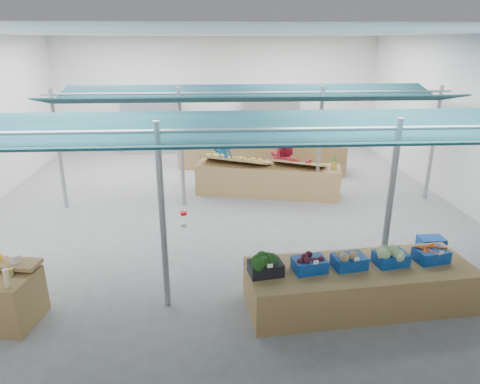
{
  "coord_description": "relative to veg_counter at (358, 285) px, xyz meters",
  "views": [
    {
      "loc": [
        -0.22,
        -10.0,
        4.07
      ],
      "look_at": [
        0.33,
        -1.6,
        1.06
      ],
      "focal_mm": 32.0,
      "sensor_mm": 36.0,
      "label": 1
    }
  ],
  "objects": [
    {
      "name": "awnings",
      "position": [
        -1.32,
        2.43,
        2.43
      ],
      "size": [
        9.5,
        7.08,
        0.3
      ],
      "color": "black",
      "rests_on": "pole_grid"
    },
    {
      "name": "veg_counter",
      "position": [
        0.0,
        0.0,
        0.0
      ],
      "size": [
        3.65,
        1.49,
        0.69
      ],
      "primitive_type": "cube",
      "rotation": [
        0.0,
        0.0,
        0.09
      ],
      "color": "olive",
      "rests_on": "floor"
    },
    {
      "name": "crate_stack",
      "position": [
        1.8,
        1.21,
        -0.07
      ],
      "size": [
        0.46,
        0.32,
        0.55
      ],
      "primitive_type": "cube",
      "rotation": [
        0.0,
        0.0,
        0.0
      ],
      "color": "navy",
      "rests_on": "floor"
    },
    {
      "name": "crate_broccoli",
      "position": [
        -1.53,
        -0.13,
        0.51
      ],
      "size": [
        0.55,
        0.44,
        0.35
      ],
      "rotation": [
        0.0,
        0.0,
        0.17
      ],
      "color": "black",
      "rests_on": "veg_counter"
    },
    {
      "name": "pineapple",
      "position": [
        0.9,
        4.84,
        0.67
      ],
      "size": [
        0.14,
        0.14,
        0.39
      ],
      "rotation": [
        0.0,
        0.0,
        -0.46
      ],
      "color": "#8C6019",
      "rests_on": "fruit_counter"
    },
    {
      "name": "hall",
      "position": [
        -2.07,
        5.62,
        2.3
      ],
      "size": [
        13.0,
        13.0,
        13.0
      ],
      "color": "silver",
      "rests_on": "ground"
    },
    {
      "name": "fruit_counter",
      "position": [
        -0.79,
        5.33,
        0.07
      ],
      "size": [
        4.0,
        1.79,
        0.83
      ],
      "primitive_type": "cube",
      "rotation": [
        0.0,
        0.0,
        -0.23
      ],
      "color": "olive",
      "rests_on": "floor"
    },
    {
      "name": "back_shelving_left",
      "position": [
        -4.57,
        10.18,
        0.65
      ],
      "size": [
        2.0,
        0.5,
        2.0
      ],
      "primitive_type": "cube",
      "color": "#B23F33",
      "rests_on": "floor"
    },
    {
      "name": "sparrow",
      "position": [
        -1.68,
        -0.27,
        0.59
      ],
      "size": [
        0.12,
        0.09,
        0.11
      ],
      "rotation": [
        0.0,
        0.0,
        0.17
      ],
      "color": "brown",
      "rests_on": "crate_broccoli"
    },
    {
      "name": "floor",
      "position": [
        -2.07,
        4.18,
        -0.35
      ],
      "size": [
        13.0,
        13.0,
        0.0
      ],
      "primitive_type": "plane",
      "color": "slate",
      "rests_on": "ground"
    },
    {
      "name": "apple_heap_red",
      "position": [
        -0.05,
        5.06,
        0.65
      ],
      "size": [
        1.65,
        1.29,
        0.27
      ],
      "rotation": [
        0.0,
        0.0,
        -0.46
      ],
      "color": "#997247",
      "rests_on": "fruit_counter"
    },
    {
      "name": "far_counter",
      "position": [
        -0.68,
        7.75,
        0.14
      ],
      "size": [
        5.51,
        2.32,
        0.97
      ],
      "primitive_type": "cube",
      "rotation": [
        0.0,
        0.0,
        -0.24
      ],
      "color": "olive",
      "rests_on": "floor"
    },
    {
      "name": "pole_grid",
      "position": [
        -1.32,
        2.43,
        1.47
      ],
      "size": [
        10.0,
        4.6,
        3.0
      ],
      "color": "gray",
      "rests_on": "floor"
    },
    {
      "name": "crate_celeriac",
      "position": [
        -0.2,
        -0.02,
        0.49
      ],
      "size": [
        0.55,
        0.44,
        0.31
      ],
      "rotation": [
        0.0,
        0.0,
        0.17
      ],
      "color": "navy",
      "rests_on": "veg_counter"
    },
    {
      "name": "pole_ribbon",
      "position": [
        -2.84,
        1.37,
        0.73
      ],
      "size": [
        0.12,
        0.12,
        0.28
      ],
      "color": "red",
      "rests_on": "pole_grid"
    },
    {
      "name": "vendor_left",
      "position": [
        -1.99,
        6.43,
        0.43
      ],
      "size": [
        0.64,
        0.49,
        1.56
      ],
      "primitive_type": "imported",
      "rotation": [
        0.0,
        0.0,
        2.91
      ],
      "color": "#165592",
      "rests_on": "floor"
    },
    {
      "name": "vendor_right",
      "position": [
        -0.19,
        6.43,
        0.43
      ],
      "size": [
        0.87,
        0.75,
        1.56
      ],
      "primitive_type": "imported",
      "rotation": [
        0.0,
        0.0,
        2.91
      ],
      "color": "maroon",
      "rests_on": "floor"
    },
    {
      "name": "back_shelving_right",
      "position": [
        -0.07,
        10.18,
        0.65
      ],
      "size": [
        2.0,
        0.5,
        2.0
      ],
      "primitive_type": "cube",
      "color": "#B23F33",
      "rests_on": "floor"
    },
    {
      "name": "crate_beets",
      "position": [
        -0.84,
        -0.07,
        0.48
      ],
      "size": [
        0.55,
        0.44,
        0.29
      ],
      "rotation": [
        0.0,
        0.0,
        0.17
      ],
      "color": "navy",
      "rests_on": "veg_counter"
    },
    {
      "name": "crate_carrots",
      "position": [
        1.18,
        0.1,
        0.46
      ],
      "size": [
        0.55,
        0.44,
        0.29
      ],
      "rotation": [
        0.0,
        0.0,
        0.17
      ],
      "color": "navy",
      "rests_on": "veg_counter"
    },
    {
      "name": "crate_cabbage",
      "position": [
        0.49,
        0.04,
        0.51
      ],
      "size": [
        0.55,
        0.44,
        0.35
      ],
      "rotation": [
        0.0,
        0.0,
        0.17
      ],
      "color": "navy",
      "rests_on": "veg_counter"
    },
    {
      "name": "apple_heap_yellow",
      "position": [
        -1.72,
        5.45,
        0.65
      ],
      "size": [
        2.01,
        1.47,
        0.27
      ],
      "rotation": [
        0.0,
        0.0,
        -0.46
      ],
      "color": "#997247",
      "rests_on": "fruit_counter"
    }
  ]
}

